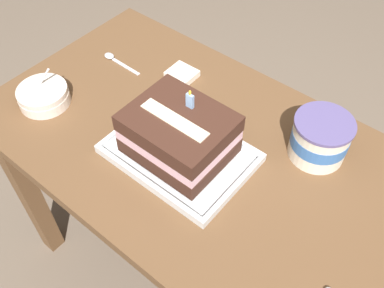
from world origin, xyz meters
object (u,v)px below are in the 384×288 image
object	(u,v)px
birthday_cake	(179,134)
serving_spoon_by_bowls	(113,58)
foil_tray	(180,154)
bowl_stack	(44,96)
napkin_pile	(182,74)
ice_cream_tub	(320,138)

from	to	relation	value
birthday_cake	serving_spoon_by_bowls	distance (m)	0.44
foil_tray	birthday_cake	world-z (taller)	birthday_cake
bowl_stack	napkin_pile	bearing A→B (deg)	55.29
serving_spoon_by_bowls	bowl_stack	bearing A→B (deg)	-92.24
foil_tray	ice_cream_tub	size ratio (longest dim) A/B	2.41
birthday_cake	napkin_pile	bearing A→B (deg)	129.16
birthday_cake	serving_spoon_by_bowls	bearing A→B (deg)	158.40
foil_tray	birthday_cake	xyz separation A→B (m)	(-0.00, 0.00, 0.08)
birthday_cake	foil_tray	bearing A→B (deg)	-90.00
bowl_stack	napkin_pile	distance (m)	0.40
birthday_cake	napkin_pile	distance (m)	0.31
foil_tray	birthday_cake	size ratio (longest dim) A/B	1.48
bowl_stack	ice_cream_tub	xyz separation A→B (m)	(0.67, 0.31, 0.03)
birthday_cake	ice_cream_tub	distance (m)	0.34
ice_cream_tub	serving_spoon_by_bowls	distance (m)	0.67
foil_tray	birthday_cake	bearing A→B (deg)	90.00
birthday_cake	serving_spoon_by_bowls	world-z (taller)	birthday_cake
birthday_cake	napkin_pile	size ratio (longest dim) A/B	2.89
birthday_cake	bowl_stack	world-z (taller)	birthday_cake
napkin_pile	ice_cream_tub	bearing A→B (deg)	-1.38
bowl_stack	serving_spoon_by_bowls	world-z (taller)	bowl_stack
foil_tray	napkin_pile	size ratio (longest dim) A/B	4.27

